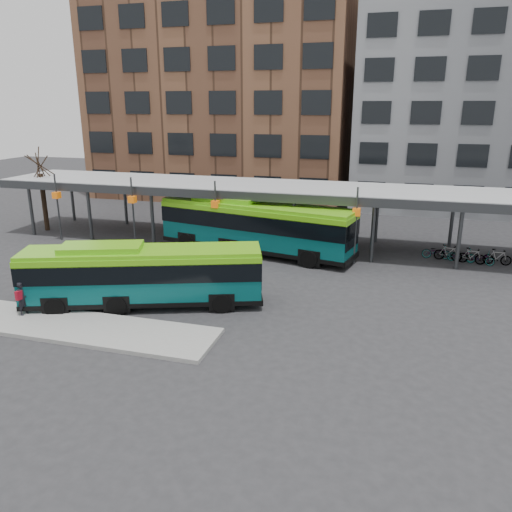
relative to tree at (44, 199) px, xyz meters
The scene contains 10 objects.
ground 21.77m from the tree, 33.69° to the right, with size 120.00×120.00×0.00m, color #28282B.
boarding_island 19.67m from the tree, 50.19° to the right, with size 14.00×3.00×0.18m, color gray.
canopy 18.03m from the tree, ahead, with size 40.00×6.53×4.80m.
tree is the anchor object (origin of this frame).
building_brick 23.18m from the tree, 68.20° to the left, with size 26.00×14.00×22.00m, color brown.
building_grey 40.17m from the tree, 30.47° to the left, with size 24.00×14.00×20.00m, color slate.
bus_front 18.83m from the tree, 38.58° to the right, with size 11.51×6.07×3.13m.
bus_rear 17.49m from the tree, ahead, with size 13.45×5.45×3.63m.
pedestrian 17.83m from the tree, 55.36° to the right, with size 0.45×0.65×1.57m.
bike_rack 30.64m from the tree, ahead, with size 5.25×1.30×1.02m.
Camera 1 is at (8.25, -20.14, 9.51)m, focal length 35.00 mm.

